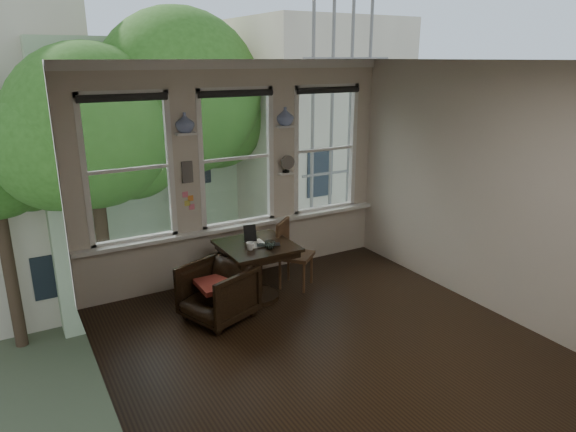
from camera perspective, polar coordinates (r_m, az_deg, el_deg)
ground at (r=5.85m, az=4.01°, el=-13.95°), size 4.50×4.50×0.00m
ceiling at (r=5.01m, az=4.75°, el=16.90°), size 4.50×4.50×0.00m
wall_back at (r=7.15m, az=-5.79°, el=4.83°), size 4.50×0.00×4.50m
wall_front at (r=3.72m, az=24.28°, el=-8.61°), size 4.50×0.00×4.50m
wall_left at (r=4.45m, az=-20.55°, el=-3.97°), size 0.00×4.50×4.50m
wall_right at (r=6.72m, az=20.51°, el=3.02°), size 0.00×4.50×4.50m
window_left at (r=6.67m, az=-17.33°, el=4.99°), size 1.10×0.12×1.90m
window_center at (r=7.11m, az=-5.84°, el=6.41°), size 1.10×0.12×1.90m
window_right at (r=7.80m, az=4.01°, el=7.42°), size 1.10×0.12×1.90m
shelf_left at (r=6.69m, az=-11.33°, el=8.97°), size 0.26×0.16×0.03m
shelf_right at (r=7.28m, az=-0.31°, el=9.94°), size 0.26×0.16×0.03m
intercom at (r=6.81m, az=-11.17°, el=4.83°), size 0.14×0.06×0.28m
sticky_notes at (r=6.89m, az=-11.01°, el=2.00°), size 0.16×0.01×0.24m
desk_fan at (r=7.35m, az=-0.23°, el=5.51°), size 0.20×0.20×0.24m
vase_left at (r=6.67m, az=-11.40°, el=10.15°), size 0.24×0.24×0.25m
vase_right at (r=7.26m, az=-0.31°, el=11.03°), size 0.24×0.24×0.25m
table at (r=6.68m, az=-3.45°, el=-6.16°), size 0.90×0.90×0.75m
armchair_left at (r=6.24m, az=-7.82°, el=-8.39°), size 0.96×0.95×0.69m
cushion_red at (r=6.19m, az=-7.86°, el=-7.50°), size 0.45×0.45×0.06m
side_chair_right at (r=6.98m, az=0.89°, el=-4.34°), size 0.59×0.59×0.92m
laptop at (r=6.43m, az=-2.14°, el=-3.39°), size 0.34×0.29×0.02m
mug at (r=6.34m, az=-4.23°, el=-3.35°), size 0.11×0.11×0.10m
drinking_glass at (r=6.35m, az=-2.02°, el=-3.26°), size 0.16×0.16×0.10m
tablet at (r=6.61m, az=-4.24°, el=-1.93°), size 0.17×0.11×0.22m
papers at (r=6.56m, az=-3.57°, el=-3.07°), size 0.24×0.32×0.00m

